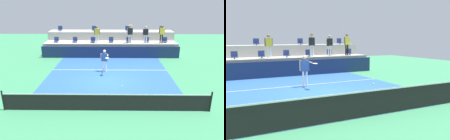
{
  "view_description": "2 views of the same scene",
  "coord_description": "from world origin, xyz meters",
  "views": [
    {
      "loc": [
        0.41,
        -13.55,
        5.43
      ],
      "look_at": [
        0.24,
        -0.84,
        1.11
      ],
      "focal_mm": 34.13,
      "sensor_mm": 36.0,
      "label": 1
    },
    {
      "loc": [
        -4.86,
        -10.85,
        2.66
      ],
      "look_at": [
        0.3,
        -0.66,
        1.19
      ],
      "focal_mm": 40.08,
      "sensor_mm": 36.0,
      "label": 2
    }
  ],
  "objects": [
    {
      "name": "ground_plane",
      "position": [
        0.0,
        0.0,
        0.0
      ],
      "size": [
        40.0,
        40.0,
        0.0
      ],
      "primitive_type": "plane",
      "color": "#388456"
    },
    {
      "name": "stadium_chair_lower_right",
      "position": [
        3.56,
        7.23,
        1.46
      ],
      "size": [
        0.44,
        0.4,
        0.52
      ],
      "color": "#2D2D33",
      "rests_on": "seating_tier_lower"
    },
    {
      "name": "spectator_with_hat",
      "position": [
        1.88,
        6.85,
        2.34
      ],
      "size": [
        0.6,
        0.47,
        1.77
      ],
      "color": "white",
      "rests_on": "seating_tier_lower"
    },
    {
      "name": "stadium_chair_lower_mid_left",
      "position": [
        -1.74,
        7.23,
        1.46
      ],
      "size": [
        0.44,
        0.4,
        0.52
      ],
      "color": "#2D2D33",
      "rests_on": "seating_tier_lower"
    },
    {
      "name": "stadium_chair_upper_far_right",
      "position": [
        5.35,
        9.03,
        2.31
      ],
      "size": [
        0.44,
        0.4,
        0.52
      ],
      "color": "#2D2D33",
      "rests_on": "seating_tier_upper"
    },
    {
      "name": "sponsor_backboard",
      "position": [
        0.0,
        6.0,
        0.55
      ],
      "size": [
        13.0,
        0.16,
        1.1
      ],
      "primitive_type": "cube",
      "color": "navy",
      "rests_on": "ground_plane"
    },
    {
      "name": "spectator_in_grey",
      "position": [
        4.89,
        6.85,
        2.32
      ],
      "size": [
        0.61,
        0.28,
        1.76
      ],
      "color": "black",
      "rests_on": "seating_tier_lower"
    },
    {
      "name": "stadium_chair_lower_far_right",
      "position": [
        5.35,
        7.23,
        1.46
      ],
      "size": [
        0.44,
        0.4,
        0.52
      ],
      "color": "#2D2D33",
      "rests_on": "seating_tier_lower"
    },
    {
      "name": "spectator_leaning_on_rail",
      "position": [
        3.36,
        6.85,
        2.23
      ],
      "size": [
        0.58,
        0.23,
        1.63
      ],
      "color": "white",
      "rests_on": "seating_tier_lower"
    },
    {
      "name": "tennis_net",
      "position": [
        0.0,
        -4.0,
        0.5
      ],
      "size": [
        10.48,
        0.08,
        1.07
      ],
      "color": "black",
      "rests_on": "ground_plane"
    },
    {
      "name": "stadium_chair_lower_mid_right",
      "position": [
        1.77,
        7.23,
        1.46
      ],
      "size": [
        0.44,
        0.4,
        0.52
      ],
      "color": "#2D2D33",
      "rests_on": "seating_tier_lower"
    },
    {
      "name": "stadium_chair_lower_far_left",
      "position": [
        -5.37,
        7.23,
        1.46
      ],
      "size": [
        0.44,
        0.4,
        0.52
      ],
      "color": "#2D2D33",
      "rests_on": "seating_tier_lower"
    },
    {
      "name": "court_inner_paint",
      "position": [
        0.0,
        1.0,
        0.0
      ],
      "size": [
        9.0,
        10.0,
        0.01
      ],
      "primitive_type": "cube",
      "color": "#285693",
      "rests_on": "ground_plane"
    },
    {
      "name": "stadium_chair_upper_far_left",
      "position": [
        -5.37,
        9.03,
        2.31
      ],
      "size": [
        0.44,
        0.4,
        0.52
      ],
      "color": "#2D2D33",
      "rests_on": "seating_tier_upper"
    },
    {
      "name": "stadium_chair_upper_right",
      "position": [
        1.73,
        9.03,
        2.31
      ],
      "size": [
        0.44,
        0.4,
        0.52
      ],
      "color": "#2D2D33",
      "rests_on": "seating_tier_upper"
    },
    {
      "name": "tennis_player",
      "position": [
        -0.36,
        2.02,
        1.06
      ],
      "size": [
        0.67,
        1.2,
        1.72
      ],
      "color": "white",
      "rests_on": "ground_plane"
    },
    {
      "name": "stadium_chair_upper_left",
      "position": [
        -1.79,
        9.03,
        2.31
      ],
      "size": [
        0.44,
        0.4,
        0.52
      ],
      "color": "#2D2D33",
      "rests_on": "seating_tier_upper"
    },
    {
      "name": "stadium_chair_lower_left",
      "position": [
        -3.52,
        7.23,
        1.46
      ],
      "size": [
        0.44,
        0.4,
        0.52
      ],
      "color": "#2D2D33",
      "rests_on": "seating_tier_lower"
    },
    {
      "name": "spectator_in_white",
      "position": [
        -1.3,
        6.85,
        2.25
      ],
      "size": [
        0.59,
        0.24,
        1.66
      ],
      "color": "white",
      "rests_on": "seating_tier_lower"
    },
    {
      "name": "seating_tier_upper",
      "position": [
        0.0,
        9.1,
        1.05
      ],
      "size": [
        13.0,
        1.8,
        2.1
      ],
      "primitive_type": "cube",
      "color": "#ADAAA3",
      "rests_on": "ground_plane"
    },
    {
      "name": "tennis_ball",
      "position": [
        0.84,
        -2.72,
        0.82
      ],
      "size": [
        0.07,
        0.07,
        0.07
      ],
      "color": "#CCE033"
    },
    {
      "name": "stadium_chair_lower_center",
      "position": [
        0.05,
        7.23,
        1.46
      ],
      "size": [
        0.44,
        0.4,
        0.52
      ],
      "color": "#2D2D33",
      "rests_on": "seating_tier_lower"
    },
    {
      "name": "court_service_line",
      "position": [
        0.0,
        2.4,
        0.01
      ],
      "size": [
        9.0,
        0.06,
        0.0
      ],
      "primitive_type": "cube",
      "color": "white",
      "rests_on": "ground_plane"
    },
    {
      "name": "seating_tier_lower",
      "position": [
        0.0,
        7.3,
        0.62
      ],
      "size": [
        13.0,
        1.8,
        1.25
      ],
      "primitive_type": "cube",
      "color": "#ADAAA3",
      "rests_on": "ground_plane"
    }
  ]
}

